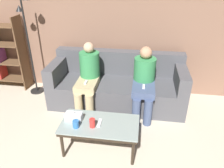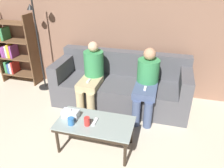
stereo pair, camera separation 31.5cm
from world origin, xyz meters
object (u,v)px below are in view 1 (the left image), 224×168
at_px(couch, 117,85).
at_px(bookshelf, 1,55).
at_px(seated_person_left_end, 88,75).
at_px(cup_near_right, 76,124).
at_px(game_remote, 100,123).
at_px(seated_person_mid_left, 144,79).
at_px(coffee_table, 100,126).
at_px(cup_near_left, 92,123).
at_px(tissue_box, 74,116).
at_px(standing_lamp, 28,35).

bearing_deg(couch, bookshelf, 173.22).
bearing_deg(seated_person_left_end, cup_near_right, -84.34).
relative_size(game_remote, seated_person_mid_left, 0.14).
xyz_separation_m(couch, cup_near_right, (-0.35, -1.33, 0.14)).
bearing_deg(bookshelf, coffee_table, -33.54).
relative_size(cup_near_left, tissue_box, 0.52).
bearing_deg(seated_person_mid_left, game_remote, -118.19).
bearing_deg(standing_lamp, seated_person_mid_left, -10.02).
distance_m(cup_near_right, seated_person_left_end, 1.12).
height_order(tissue_box, seated_person_left_end, seated_person_left_end).
xyz_separation_m(coffee_table, seated_person_mid_left, (0.53, 0.99, 0.22)).
bearing_deg(couch, seated_person_left_end, -154.00).
height_order(cup_near_left, tissue_box, tissue_box).
bearing_deg(cup_near_left, game_remote, 45.23).
xyz_separation_m(coffee_table, game_remote, (-0.00, -0.00, 0.05)).
xyz_separation_m(tissue_box, game_remote, (0.35, -0.03, -0.04)).
distance_m(game_remote, seated_person_mid_left, 1.14).
distance_m(tissue_box, seated_person_left_end, 0.98).
bearing_deg(coffee_table, cup_near_right, -157.40).
xyz_separation_m(cup_near_right, game_remote, (0.28, 0.11, -0.04)).
height_order(couch, game_remote, couch).
distance_m(cup_near_right, tissue_box, 0.16).
height_order(tissue_box, bookshelf, bookshelf).
distance_m(coffee_table, game_remote, 0.05).
bearing_deg(cup_near_left, couch, 83.46).
xyz_separation_m(bookshelf, seated_person_left_end, (1.87, -0.50, -0.07)).
xyz_separation_m(standing_lamp, seated_person_left_end, (1.14, -0.36, -0.53)).
xyz_separation_m(couch, bookshelf, (-2.33, 0.28, 0.35)).
bearing_deg(tissue_box, coffee_table, -4.75).
height_order(coffee_table, standing_lamp, standing_lamp).
distance_m(coffee_table, cup_near_left, 0.15).
distance_m(couch, coffee_table, 1.22).
bearing_deg(tissue_box, seated_person_mid_left, 47.66).
relative_size(bookshelf, standing_lamp, 0.78).
bearing_deg(cup_near_right, tissue_box, 116.25).
distance_m(standing_lamp, seated_person_mid_left, 2.16).
bearing_deg(bookshelf, couch, -6.78).
bearing_deg(bookshelf, seated_person_mid_left, -10.27).
bearing_deg(game_remote, seated_person_left_end, 111.15).
distance_m(game_remote, standing_lamp, 2.16).
bearing_deg(cup_near_left, coffee_table, 45.23).
relative_size(coffee_table, seated_person_mid_left, 0.90).
relative_size(couch, bookshelf, 1.61).
relative_size(coffee_table, game_remote, 6.61).
relative_size(tissue_box, bookshelf, 0.15).
height_order(couch, cup_near_right, couch).
height_order(bookshelf, seated_person_mid_left, bookshelf).
distance_m(couch, game_remote, 1.23).
xyz_separation_m(couch, seated_person_left_end, (-0.46, -0.22, 0.28)).
height_order(game_remote, seated_person_left_end, seated_person_left_end).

